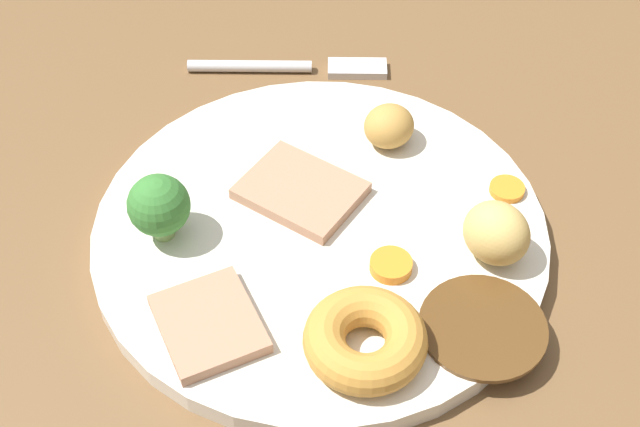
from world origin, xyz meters
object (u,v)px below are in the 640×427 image
at_px(carrot_coin_back, 507,189).
at_px(fork, 294,67).
at_px(meat_slice_under, 209,324).
at_px(roast_potato_left, 389,126).
at_px(meat_slice_main, 301,191).
at_px(carrot_coin_front, 392,269).
at_px(broccoli_floret, 159,206).
at_px(roast_potato_right, 496,233).
at_px(dinner_plate, 320,232).
at_px(yorkshire_pudding, 371,339).

xyz_separation_m(carrot_coin_back, fork, (-0.15, -0.13, -0.01)).
bearing_deg(meat_slice_under, fork, 166.45).
distance_m(meat_slice_under, roast_potato_left, 0.19).
relative_size(carrot_coin_back, fork, 0.15).
bearing_deg(meat_slice_main, roast_potato_left, 126.68).
xyz_separation_m(meat_slice_under, fork, (-0.25, 0.06, -0.01)).
relative_size(carrot_coin_front, broccoli_floret, 0.57).
xyz_separation_m(meat_slice_under, broccoli_floret, (-0.07, -0.03, 0.02)).
distance_m(meat_slice_main, roast_potato_left, 0.08).
bearing_deg(meat_slice_main, fork, 178.96).
bearing_deg(roast_potato_right, dinner_plate, -107.10).
relative_size(meat_slice_main, roast_potato_left, 2.08).
bearing_deg(carrot_coin_front, meat_slice_main, -143.52).
xyz_separation_m(meat_slice_main, broccoli_floret, (0.03, -0.09, 0.02)).
xyz_separation_m(roast_potato_left, carrot_coin_back, (0.05, 0.07, -0.01)).
height_order(meat_slice_under, fork, meat_slice_under).
bearing_deg(broccoli_floret, fork, 153.07).
relative_size(dinner_plate, roast_potato_right, 6.84).
bearing_deg(meat_slice_main, dinner_plate, 22.04).
xyz_separation_m(roast_potato_left, fork, (-0.10, -0.06, -0.02)).
xyz_separation_m(meat_slice_under, yorkshire_pudding, (0.02, 0.09, 0.01)).
distance_m(dinner_plate, roast_potato_left, 0.09).
relative_size(yorkshire_pudding, broccoli_floret, 1.51).
bearing_deg(meat_slice_main, yorkshire_pudding, 14.62).
relative_size(roast_potato_right, fork, 0.27).
xyz_separation_m(meat_slice_main, carrot_coin_back, (0.01, 0.13, -0.00)).
bearing_deg(dinner_plate, carrot_coin_front, 43.59).
bearing_deg(carrot_coin_front, meat_slice_under, -73.17).
xyz_separation_m(dinner_plate, roast_potato_right, (0.03, 0.10, 0.03)).
relative_size(yorkshire_pudding, roast_potato_left, 1.96).
relative_size(dinner_plate, broccoli_floret, 6.31).
bearing_deg(carrot_coin_front, broccoli_floret, -106.44).
height_order(meat_slice_main, roast_potato_right, roast_potato_right).
xyz_separation_m(yorkshire_pudding, fork, (-0.27, -0.03, -0.02)).
bearing_deg(carrot_coin_front, roast_potato_right, 99.27).
distance_m(dinner_plate, broccoli_floret, 0.10).
bearing_deg(carrot_coin_front, carrot_coin_back, 126.80).
xyz_separation_m(roast_potato_left, carrot_coin_front, (0.11, -0.01, -0.01)).
relative_size(meat_slice_under, roast_potato_left, 1.76).
height_order(meat_slice_under, roast_potato_right, roast_potato_right).
xyz_separation_m(meat_slice_main, roast_potato_left, (-0.05, 0.06, 0.01)).
bearing_deg(broccoli_floret, dinner_plate, 90.84).
distance_m(meat_slice_main, yorkshire_pudding, 0.13).
bearing_deg(roast_potato_right, carrot_coin_front, -80.73).
relative_size(yorkshire_pudding, roast_potato_right, 1.64).
bearing_deg(broccoli_floret, meat_slice_main, 107.97).
relative_size(broccoli_floret, fork, 0.29).
xyz_separation_m(meat_slice_main, fork, (-0.15, 0.00, -0.01)).
xyz_separation_m(yorkshire_pudding, roast_potato_left, (-0.17, 0.03, 0.00)).
xyz_separation_m(dinner_plate, carrot_coin_front, (0.04, 0.04, 0.01)).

